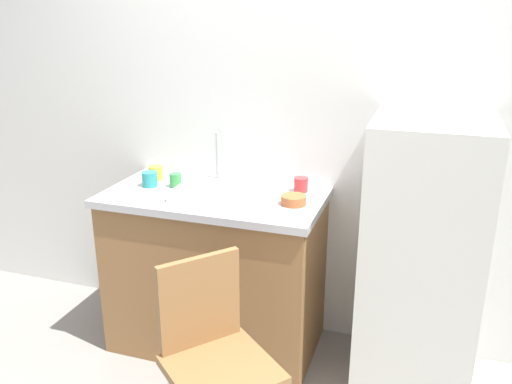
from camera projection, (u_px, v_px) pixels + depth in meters
name	position (u px, v px, depth m)	size (l,w,h in m)	color
back_wall	(292.00, 118.00, 2.91)	(4.80, 0.10, 2.53)	silver
cabinet_base	(216.00, 273.00, 2.96)	(1.12, 0.60, 0.87)	olive
countertop	(214.00, 197.00, 2.82)	(1.16, 0.64, 0.04)	#B7B7BC
faucet	(218.00, 156.00, 3.01)	(0.02, 0.02, 0.27)	#B7B7BC
refrigerator	(421.00, 260.00, 2.56)	(0.54, 0.61, 1.38)	silver
chair	(214.00, 356.00, 2.15)	(0.56, 0.56, 0.89)	olive
dish_tray	(200.00, 194.00, 2.72)	(0.28, 0.20, 0.05)	white
terracotta_bowl	(294.00, 200.00, 2.64)	(0.13, 0.13, 0.05)	#B25B33
cup_green	(176.00, 180.00, 2.90)	(0.07, 0.07, 0.08)	green
cup_teal	(150.00, 179.00, 2.91)	(0.08, 0.08, 0.08)	teal
cup_yellow	(156.00, 173.00, 3.03)	(0.08, 0.08, 0.08)	yellow
cup_red	(301.00, 185.00, 2.83)	(0.07, 0.07, 0.08)	red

